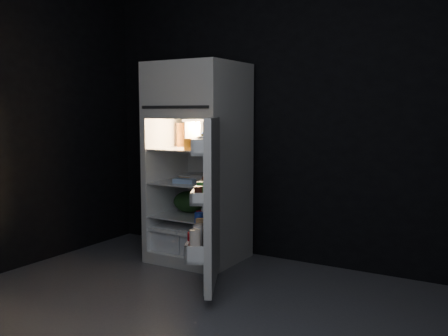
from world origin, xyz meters
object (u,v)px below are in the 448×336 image
Objects in this scene: refrigerator at (199,156)px; fridge_door at (208,203)px; yogurt_tray at (212,214)px; egg_carton at (208,179)px; milk_jug at (198,134)px.

fridge_door is at bearing -52.32° from refrigerator.
refrigerator is 7.25× the size of yogurt_tray.
fridge_door is 4.02× the size of egg_carton.
fridge_door reaches higher than yogurt_tray.
refrigerator reaches higher than yogurt_tray.
fridge_door is at bearing -76.79° from egg_carton.
egg_carton reaches higher than yogurt_tray.
milk_jug reaches higher than yogurt_tray.
refrigerator reaches higher than egg_carton.
yogurt_tray is (0.19, -0.09, -0.50)m from refrigerator.
milk_jug is at bearing 156.99° from yogurt_tray.
yogurt_tray is (-0.37, 0.62, -0.23)m from fridge_door.
egg_carton is (-0.42, 0.66, 0.08)m from fridge_door.
fridge_door is 0.78m from egg_carton.
fridge_door reaches higher than milk_jug.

